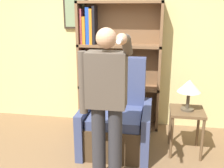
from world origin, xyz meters
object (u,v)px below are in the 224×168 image
(bookcase, at_px, (109,67))
(table_lamp, at_px, (189,87))
(armchair, at_px, (117,122))
(person_standing, at_px, (106,100))
(side_table, at_px, (187,118))

(bookcase, height_order, table_lamp, bookcase)
(armchair, xyz_separation_m, person_standing, (0.00, -0.77, 0.59))
(bookcase, relative_size, person_standing, 1.17)
(bookcase, bearing_deg, table_lamp, -31.72)
(bookcase, xyz_separation_m, table_lamp, (1.15, -0.71, -0.06))
(side_table, distance_m, table_lamp, 0.42)
(bookcase, distance_m, person_standing, 1.50)
(person_standing, bearing_deg, table_lamp, 40.26)
(bookcase, xyz_separation_m, armchair, (0.23, -0.72, -0.60))
(bookcase, height_order, person_standing, bookcase)
(bookcase, relative_size, armchair, 1.62)
(table_lamp, bearing_deg, armchair, -179.55)
(armchair, height_order, person_standing, person_standing)
(armchair, xyz_separation_m, side_table, (0.92, 0.01, 0.12))
(bookcase, xyz_separation_m, person_standing, (0.24, -1.48, -0.01))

